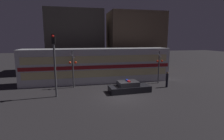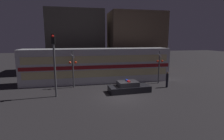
{
  "view_description": "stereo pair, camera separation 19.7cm",
  "coord_description": "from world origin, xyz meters",
  "px_view_note": "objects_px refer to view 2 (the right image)",
  "views": [
    {
      "loc": [
        -4.26,
        -15.41,
        5.43
      ],
      "look_at": [
        -0.06,
        3.9,
        1.92
      ],
      "focal_mm": 28.0,
      "sensor_mm": 36.0,
      "label": 1
    },
    {
      "loc": [
        -4.07,
        -15.45,
        5.43
      ],
      "look_at": [
        -0.06,
        3.9,
        1.92
      ],
      "focal_mm": 28.0,
      "sensor_mm": 36.0,
      "label": 2
    }
  ],
  "objects_px": {
    "pedestrian": "(167,79)",
    "crossing_signal_near": "(159,65)",
    "train": "(98,65)",
    "traffic_light_corner": "(54,59)",
    "police_car": "(129,87)"
  },
  "relations": [
    {
      "from": "traffic_light_corner",
      "to": "pedestrian",
      "type": "bearing_deg",
      "value": 3.99
    },
    {
      "from": "crossing_signal_near",
      "to": "pedestrian",
      "type": "bearing_deg",
      "value": -87.45
    },
    {
      "from": "pedestrian",
      "to": "crossing_signal_near",
      "type": "relative_size",
      "value": 0.45
    },
    {
      "from": "train",
      "to": "crossing_signal_near",
      "type": "bearing_deg",
      "value": -18.18
    },
    {
      "from": "train",
      "to": "traffic_light_corner",
      "type": "distance_m",
      "value": 7.08
    },
    {
      "from": "police_car",
      "to": "crossing_signal_near",
      "type": "distance_m",
      "value": 5.69
    },
    {
      "from": "police_car",
      "to": "pedestrian",
      "type": "distance_m",
      "value": 4.85
    },
    {
      "from": "train",
      "to": "traffic_light_corner",
      "type": "relative_size",
      "value": 3.11
    },
    {
      "from": "train",
      "to": "traffic_light_corner",
      "type": "height_order",
      "value": "traffic_light_corner"
    },
    {
      "from": "train",
      "to": "crossing_signal_near",
      "type": "height_order",
      "value": "train"
    },
    {
      "from": "pedestrian",
      "to": "traffic_light_corner",
      "type": "xyz_separation_m",
      "value": [
        -12.01,
        -0.84,
        2.7
      ]
    },
    {
      "from": "train",
      "to": "pedestrian",
      "type": "height_order",
      "value": "train"
    },
    {
      "from": "police_car",
      "to": "crossing_signal_near",
      "type": "relative_size",
      "value": 1.09
    },
    {
      "from": "crossing_signal_near",
      "to": "traffic_light_corner",
      "type": "height_order",
      "value": "traffic_light_corner"
    },
    {
      "from": "train",
      "to": "police_car",
      "type": "xyz_separation_m",
      "value": [
        2.57,
        -5.06,
        -1.67
      ]
    }
  ]
}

